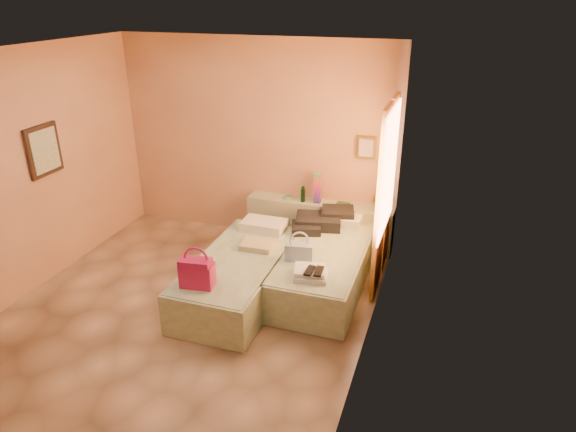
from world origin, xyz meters
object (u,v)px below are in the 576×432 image
object	(u,v)px
bed_left	(240,276)
bed_right	(325,268)
blue_handbag	(299,252)
green_book	(343,204)
headboard_ledge	(319,224)
towel_stack	(311,273)
flower_vase	(379,200)
water_bottle	(303,194)
magenta_handbag	(197,272)

from	to	relation	value
bed_left	bed_right	bearing A→B (deg)	29.45
bed_left	blue_handbag	world-z (taller)	blue_handbag
bed_left	bed_right	distance (m)	1.03
bed_right	blue_handbag	size ratio (longest dim) A/B	6.36
bed_right	green_book	bearing A→B (deg)	91.89
headboard_ledge	bed_left	size ratio (longest dim) A/B	1.02
headboard_ledge	blue_handbag	xyz separation A→B (m)	(0.13, -1.40, 0.28)
blue_handbag	towel_stack	distance (m)	0.41
bed_left	towel_stack	xyz separation A→B (m)	(0.91, -0.17, 0.30)
headboard_ledge	bed_left	bearing A→B (deg)	-109.14
flower_vase	bed_right	bearing A→B (deg)	-111.50
headboard_ledge	bed_right	bearing A→B (deg)	-71.10
bed_right	water_bottle	size ratio (longest dim) A/B	9.08
bed_left	magenta_handbag	distance (m)	0.83
water_bottle	green_book	world-z (taller)	water_bottle
water_bottle	flower_vase	xyz separation A→B (m)	(1.03, 0.12, 0.01)
magenta_handbag	towel_stack	bearing A→B (deg)	19.09
green_book	towel_stack	xyz separation A→B (m)	(0.04, -1.72, -0.11)
flower_vase	towel_stack	xyz separation A→B (m)	(-0.43, -1.79, -0.22)
flower_vase	towel_stack	distance (m)	1.86
bed_left	towel_stack	world-z (taller)	towel_stack
flower_vase	bed_left	bearing A→B (deg)	-129.51
green_book	magenta_handbag	size ratio (longest dim) A/B	0.50
headboard_ledge	magenta_handbag	size ratio (longest dim) A/B	5.94
green_book	magenta_handbag	world-z (taller)	magenta_handbag
water_bottle	green_book	xyz separation A→B (m)	(0.55, 0.05, -0.10)
bed_right	flower_vase	xyz separation A→B (m)	(0.44, 1.12, 0.52)
bed_left	flower_vase	world-z (taller)	flower_vase
water_bottle	blue_handbag	xyz separation A→B (m)	(0.36, -1.34, -0.16)
bed_left	towel_stack	distance (m)	0.97
bed_left	towel_stack	bearing A→B (deg)	-10.41
bed_right	towel_stack	size ratio (longest dim) A/B	5.71
blue_handbag	towel_stack	size ratio (longest dim) A/B	0.90
magenta_handbag	towel_stack	xyz separation A→B (m)	(1.08, 0.53, -0.11)
headboard_ledge	flower_vase	xyz separation A→B (m)	(0.80, 0.07, 0.44)
bed_right	blue_handbag	world-z (taller)	blue_handbag
green_book	blue_handbag	xyz separation A→B (m)	(-0.19, -1.39, -0.06)
bed_right	green_book	size ratio (longest dim) A/B	11.52
water_bottle	magenta_handbag	bearing A→B (deg)	-102.24
blue_handbag	flower_vase	bearing A→B (deg)	55.56
headboard_ledge	flower_vase	size ratio (longest dim) A/B	8.84
towel_stack	magenta_handbag	bearing A→B (deg)	-153.58
water_bottle	blue_handbag	distance (m)	1.40
headboard_ledge	blue_handbag	world-z (taller)	blue_handbag
magenta_handbag	towel_stack	world-z (taller)	magenta_handbag
water_bottle	towel_stack	distance (m)	1.79
headboard_ledge	green_book	size ratio (longest dim) A/B	11.81
bed_left	green_book	xyz separation A→B (m)	(0.87, 1.55, 0.41)
water_bottle	magenta_handbag	xyz separation A→B (m)	(-0.48, -2.21, -0.10)
headboard_ledge	bed_right	xyz separation A→B (m)	(0.36, -1.05, -0.08)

